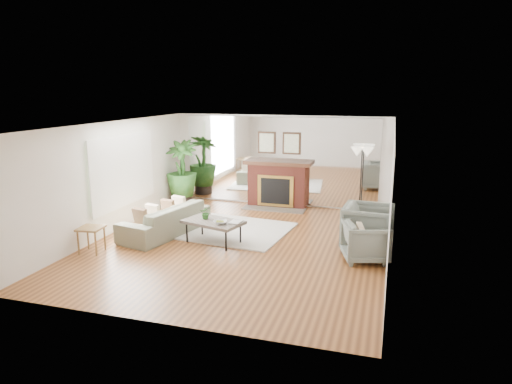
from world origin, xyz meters
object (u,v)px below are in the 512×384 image
(armchair_back, at_px, (368,227))
(potted_ficus, at_px, (182,171))
(fireplace, at_px, (277,183))
(coffee_table, at_px, (213,223))
(armchair_front, at_px, (366,242))
(floor_lamp, at_px, (362,157))
(sofa, at_px, (166,220))
(side_table, at_px, (91,231))

(armchair_back, distance_m, potted_ficus, 5.67)
(fireplace, relative_size, coffee_table, 1.48)
(armchair_front, relative_size, floor_lamp, 0.47)
(sofa, xyz_separation_m, side_table, (-0.85, -1.50, 0.11))
(floor_lamp, bearing_deg, coffee_table, -130.84)
(coffee_table, distance_m, side_table, 2.44)
(side_table, bearing_deg, armchair_front, 12.00)
(floor_lamp, bearing_deg, side_table, -137.83)
(coffee_table, xyz_separation_m, armchair_back, (3.14, 0.63, 0.00))
(armchair_back, relative_size, side_table, 1.91)
(side_table, bearing_deg, sofa, 60.44)
(armchair_front, bearing_deg, potted_ficus, 44.09)
(sofa, distance_m, armchair_back, 4.42)
(coffee_table, bearing_deg, potted_ficus, 126.15)
(armchair_front, height_order, potted_ficus, potted_ficus)
(armchair_back, xyz_separation_m, armchair_front, (0.00, -0.73, -0.08))
(coffee_table, relative_size, floor_lamp, 0.79)
(side_table, relative_size, floor_lamp, 0.30)
(fireplace, bearing_deg, armchair_front, -53.24)
(coffee_table, height_order, floor_lamp, floor_lamp)
(sofa, height_order, floor_lamp, floor_lamp)
(fireplace, xyz_separation_m, coffee_table, (-0.54, -3.38, -0.21))
(coffee_table, distance_m, armchair_front, 3.14)
(armchair_back, height_order, potted_ficus, potted_ficus)
(potted_ficus, bearing_deg, sofa, -72.54)
(sofa, xyz_separation_m, potted_ficus, (-0.80, 2.54, 0.64))
(armchair_front, relative_size, side_table, 1.58)
(potted_ficus, bearing_deg, floor_lamp, 4.65)
(armchair_back, relative_size, armchair_front, 1.21)
(sofa, xyz_separation_m, floor_lamp, (4.05, 2.94, 1.17))
(side_table, distance_m, potted_ficus, 4.08)
(sofa, bearing_deg, side_table, -16.91)
(armchair_back, distance_m, floor_lamp, 2.81)
(fireplace, distance_m, sofa, 3.60)
(fireplace, bearing_deg, potted_ficus, -167.99)
(sofa, xyz_separation_m, armchair_back, (4.40, 0.35, 0.12))
(fireplace, distance_m, armchair_back, 3.79)
(sofa, relative_size, potted_ficus, 1.25)
(fireplace, bearing_deg, floor_lamp, -4.04)
(fireplace, relative_size, sofa, 0.90)
(sofa, height_order, armchair_back, armchair_back)
(potted_ficus, bearing_deg, fireplace, 12.01)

